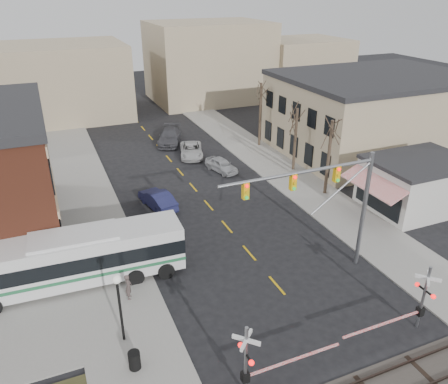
% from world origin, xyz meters
% --- Properties ---
extents(ground, '(160.00, 160.00, 0.00)m').
position_xyz_m(ground, '(0.00, 0.00, 0.00)').
color(ground, black).
rests_on(ground, ground).
extents(sidewalk_west, '(5.00, 60.00, 0.12)m').
position_xyz_m(sidewalk_west, '(-9.50, 20.00, 0.06)').
color(sidewalk_west, gray).
rests_on(sidewalk_west, ground).
extents(sidewalk_east, '(5.00, 60.00, 0.12)m').
position_xyz_m(sidewalk_east, '(9.50, 20.00, 0.06)').
color(sidewalk_east, gray).
rests_on(sidewalk_east, ground).
extents(tan_building, '(20.30, 15.30, 8.50)m').
position_xyz_m(tan_building, '(22.00, 20.00, 4.26)').
color(tan_building, tan).
rests_on(tan_building, ground).
extents(awning_shop, '(9.74, 6.20, 4.30)m').
position_xyz_m(awning_shop, '(15.97, 7.00, 2.16)').
color(awning_shop, beige).
rests_on(awning_shop, ground).
extents(tree_east_a, '(0.28, 0.28, 6.75)m').
position_xyz_m(tree_east_a, '(10.50, 12.00, 3.50)').
color(tree_east_a, '#382B21').
rests_on(tree_east_a, sidewalk_east).
extents(tree_east_b, '(0.28, 0.28, 6.30)m').
position_xyz_m(tree_east_b, '(10.80, 18.00, 3.27)').
color(tree_east_b, '#382B21').
rests_on(tree_east_b, sidewalk_east).
extents(tree_east_c, '(0.28, 0.28, 7.20)m').
position_xyz_m(tree_east_c, '(11.00, 26.00, 3.72)').
color(tree_east_c, '#382B21').
rests_on(tree_east_c, sidewalk_east).
extents(transit_bus, '(13.22, 3.50, 3.37)m').
position_xyz_m(transit_bus, '(-11.34, 7.12, 1.90)').
color(transit_bus, silver).
rests_on(transit_bus, ground).
extents(traffic_signal_mast, '(10.27, 0.30, 8.00)m').
position_xyz_m(traffic_signal_mast, '(3.39, 2.13, 5.75)').
color(traffic_signal_mast, gray).
rests_on(traffic_signal_mast, ground).
extents(rr_crossing_west, '(5.60, 1.36, 4.00)m').
position_xyz_m(rr_crossing_west, '(-4.90, -4.49, 1.97)').
color(rr_crossing_west, gray).
rests_on(rr_crossing_west, ground).
extents(rr_crossing_east, '(5.60, 1.36, 4.00)m').
position_xyz_m(rr_crossing_east, '(4.91, -4.23, 1.97)').
color(rr_crossing_east, gray).
rests_on(rr_crossing_east, ground).
extents(street_lamp, '(0.44, 0.44, 4.10)m').
position_xyz_m(street_lamp, '(-9.81, 1.02, 3.07)').
color(street_lamp, black).
rests_on(street_lamp, sidewalk_west).
extents(trash_bin, '(0.60, 0.60, 0.97)m').
position_xyz_m(trash_bin, '(-9.68, -1.10, 0.61)').
color(trash_bin, black).
rests_on(trash_bin, sidewalk_west).
extents(car_a, '(2.61, 4.31, 1.37)m').
position_xyz_m(car_a, '(3.94, 20.56, 0.69)').
color(car_a, '#A1A2A6').
rests_on(car_a, ground).
extents(car_b, '(2.50, 4.83, 1.52)m').
position_xyz_m(car_b, '(-4.09, 15.36, 0.76)').
color(car_b, '#1B1D44').
rests_on(car_b, ground).
extents(car_c, '(3.72, 5.57, 1.42)m').
position_xyz_m(car_c, '(2.52, 25.76, 0.71)').
color(car_c, '#B2B2B2').
rests_on(car_c, ground).
extents(car_d, '(4.53, 6.35, 1.71)m').
position_xyz_m(car_d, '(1.62, 30.96, 0.85)').
color(car_d, '#3E3E43').
rests_on(car_d, ground).
extents(pedestrian_near, '(0.54, 0.69, 1.66)m').
position_xyz_m(pedestrian_near, '(-8.84, 4.27, 0.95)').
color(pedestrian_near, '#4F423F').
rests_on(pedestrian_near, sidewalk_west).
extents(pedestrian_far, '(1.07, 1.15, 1.89)m').
position_xyz_m(pedestrian_far, '(-11.37, 7.03, 1.06)').
color(pedestrian_far, '#3B3863').
rests_on(pedestrian_far, sidewalk_west).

